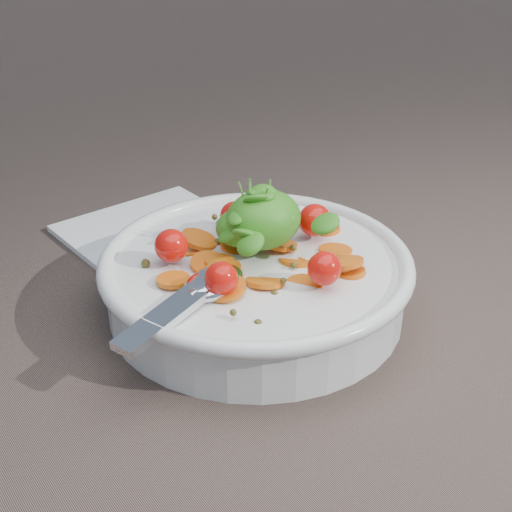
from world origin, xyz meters
TOP-DOWN VIEW (x-y plane):
  - ground at (0.00, 0.00)m, footprint 6.00×6.00m
  - bowl at (0.01, 0.01)m, footprint 0.30×0.27m
  - napkin at (0.00, 0.20)m, footprint 0.18×0.16m

SIDE VIEW (x-z plane):
  - ground at x=0.00m, z-range 0.00..0.00m
  - napkin at x=0.00m, z-range 0.00..0.01m
  - bowl at x=0.01m, z-range -0.03..0.09m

